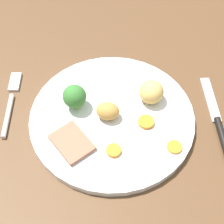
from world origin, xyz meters
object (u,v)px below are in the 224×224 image
object	(u,v)px
carrot_coin_front	(175,147)
dinner_plate	(112,118)
meat_slice_main	(72,143)
carrot_coin_side	(114,150)
knife	(218,123)
fork	(11,101)
carrot_coin_back	(146,122)
roast_potato_left	(151,92)
roast_potato_right	(108,111)
broccoli_floret	(75,95)

from	to	relation	value
carrot_coin_front	dinner_plate	bearing A→B (deg)	150.49
meat_slice_main	carrot_coin_side	distance (cm)	7.13
knife	fork	bearing A→B (deg)	79.19
carrot_coin_back	fork	bearing A→B (deg)	170.14
meat_slice_main	carrot_coin_front	xyz separation A→B (cm)	(17.12, 0.17, -0.20)
meat_slice_main	carrot_coin_front	distance (cm)	17.13
roast_potato_left	roast_potato_right	distance (cm)	8.78
carrot_coin_back	broccoli_floret	size ratio (longest dim) A/B	0.59
carrot_coin_side	fork	world-z (taller)	carrot_coin_side
knife	roast_potato_left	bearing A→B (deg)	65.03
roast_potato_right	broccoli_floret	xyz separation A→B (cm)	(-5.98, 2.51, 1.06)
knife	carrot_coin_front	bearing A→B (deg)	120.03
dinner_plate	knife	size ratio (longest dim) A/B	1.59
dinner_plate	roast_potato_left	distance (cm)	8.46
meat_slice_main	roast_potato_right	distance (cm)	8.32
carrot_coin_front	carrot_coin_back	size ratio (longest dim) A/B	0.90
carrot_coin_back	broccoli_floret	bearing A→B (deg)	164.24
dinner_plate	knife	bearing A→B (deg)	-0.03
carrot_coin_back	fork	world-z (taller)	carrot_coin_back
dinner_plate	fork	world-z (taller)	dinner_plate
roast_potato_left	carrot_coin_front	distance (cm)	11.04
broccoli_floret	roast_potato_left	bearing A→B (deg)	7.75
dinner_plate	carrot_coin_front	xyz separation A→B (cm)	(10.73, -6.08, 0.90)
roast_potato_left	broccoli_floret	size ratio (longest dim) A/B	0.95
roast_potato_left	carrot_coin_side	world-z (taller)	roast_potato_left
carrot_coin_front	broccoli_floret	xyz separation A→B (cm)	(-17.44, 8.33, 2.40)
meat_slice_main	roast_potato_left	size ratio (longest dim) A/B	1.53
roast_potato_right	fork	distance (cm)	18.94
meat_slice_main	broccoli_floret	distance (cm)	8.79
roast_potato_right	carrot_coin_side	bearing A→B (deg)	-78.96
dinner_plate	carrot_coin_back	distance (cm)	6.26
roast_potato_right	carrot_coin_side	world-z (taller)	roast_potato_right
carrot_coin_back	carrot_coin_side	xyz separation A→B (cm)	(-5.37, -6.00, -0.02)
carrot_coin_side	roast_potato_left	bearing A→B (deg)	61.47
carrot_coin_front	carrot_coin_back	bearing A→B (deg)	134.85
meat_slice_main	carrot_coin_back	xyz separation A→B (cm)	(12.42, 4.91, -0.08)
carrot_coin_front	broccoli_floret	size ratio (longest dim) A/B	0.53
roast_potato_left	carrot_coin_back	xyz separation A→B (cm)	(-0.85, -5.44, -1.72)
meat_slice_main	roast_potato_right	size ratio (longest dim) A/B	1.70
carrot_coin_side	broccoli_floret	xyz separation A→B (cm)	(-7.36, 9.59, 2.30)
dinner_plate	roast_potato_right	bearing A→B (deg)	-160.57
roast_potato_left	carrot_coin_side	xyz separation A→B (cm)	(-6.22, -11.44, -1.74)
roast_potato_right	roast_potato_left	bearing A→B (deg)	29.83
dinner_plate	roast_potato_left	bearing A→B (deg)	30.83
carrot_coin_back	carrot_coin_side	world-z (taller)	same
carrot_coin_side	broccoli_floret	size ratio (longest dim) A/B	0.52
carrot_coin_back	roast_potato_right	bearing A→B (deg)	170.88
dinner_plate	carrot_coin_front	bearing A→B (deg)	-29.51
roast_potato_left	knife	size ratio (longest dim) A/B	0.25
meat_slice_main	roast_potato_right	bearing A→B (deg)	46.62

